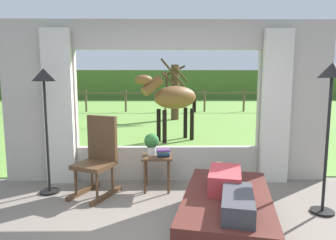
% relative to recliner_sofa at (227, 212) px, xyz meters
% --- Properties ---
extents(back_wall_with_window, '(5.20, 0.12, 2.55)m').
position_rel_recliner_sofa_xyz_m(back_wall_with_window, '(-0.62, 1.72, 1.03)').
color(back_wall_with_window, '#ADA599').
rests_on(back_wall_with_window, ground_plane).
extents(curtain_panel_left, '(0.44, 0.10, 2.40)m').
position_rel_recliner_sofa_xyz_m(curtain_panel_left, '(-2.31, 1.58, 0.98)').
color(curtain_panel_left, beige).
rests_on(curtain_panel_left, ground_plane).
extents(curtain_panel_right, '(0.44, 0.10, 2.40)m').
position_rel_recliner_sofa_xyz_m(curtain_panel_right, '(1.07, 1.58, 0.98)').
color(curtain_panel_right, beige).
rests_on(curtain_panel_right, ground_plane).
extents(outdoor_pasture_lawn, '(36.00, 21.68, 0.02)m').
position_rel_recliner_sofa_xyz_m(outdoor_pasture_lawn, '(-0.62, 12.62, -0.21)').
color(outdoor_pasture_lawn, olive).
rests_on(outdoor_pasture_lawn, ground_plane).
extents(distant_hill_ridge, '(36.00, 2.00, 2.40)m').
position_rel_recliner_sofa_xyz_m(distant_hill_ridge, '(-0.62, 22.46, 0.98)').
color(distant_hill_ridge, '#496A2B').
rests_on(distant_hill_ridge, ground_plane).
extents(recliner_sofa, '(1.26, 1.86, 0.42)m').
position_rel_recliner_sofa_xyz_m(recliner_sofa, '(0.00, 0.00, 0.00)').
color(recliner_sofa, black).
rests_on(recliner_sofa, ground_plane).
extents(reclining_person, '(0.46, 1.43, 0.22)m').
position_rel_recliner_sofa_xyz_m(reclining_person, '(0.00, -0.05, 0.30)').
color(reclining_person, '#B23338').
rests_on(reclining_person, recliner_sofa).
extents(rocking_chair, '(0.70, 0.81, 1.12)m').
position_rel_recliner_sofa_xyz_m(rocking_chair, '(-1.62, 1.13, 0.33)').
color(rocking_chair, '#4C331E').
rests_on(rocking_chair, ground_plane).
extents(side_table, '(0.44, 0.44, 0.52)m').
position_rel_recliner_sofa_xyz_m(side_table, '(-0.78, 1.27, 0.21)').
color(side_table, '#4C331E').
rests_on(side_table, ground_plane).
extents(potted_plant, '(0.22, 0.22, 0.32)m').
position_rel_recliner_sofa_xyz_m(potted_plant, '(-0.86, 1.33, 0.48)').
color(potted_plant, silver).
rests_on(potted_plant, side_table).
extents(book_stack, '(0.20, 0.16, 0.11)m').
position_rel_recliner_sofa_xyz_m(book_stack, '(-0.69, 1.20, 0.36)').
color(book_stack, black).
rests_on(book_stack, side_table).
extents(floor_lamp_left, '(0.32, 0.32, 1.79)m').
position_rel_recliner_sofa_xyz_m(floor_lamp_left, '(-2.34, 1.16, 1.23)').
color(floor_lamp_left, black).
rests_on(floor_lamp_left, ground_plane).
extents(floor_lamp_right, '(0.32, 0.32, 1.83)m').
position_rel_recliner_sofa_xyz_m(floor_lamp_right, '(1.28, 0.44, 1.26)').
color(floor_lamp_right, black).
rests_on(floor_lamp_right, ground_plane).
extents(horse, '(1.74, 1.20, 1.73)m').
position_rel_recliner_sofa_xyz_m(horse, '(-0.45, 4.77, 0.94)').
color(horse, brown).
rests_on(horse, outdoor_pasture_lawn).
extents(pasture_tree, '(1.11, 1.05, 2.44)m').
position_rel_recliner_sofa_xyz_m(pasture_tree, '(-0.25, 9.04, 1.01)').
color(pasture_tree, '#4C3823').
rests_on(pasture_tree, outdoor_pasture_lawn).
extents(pasture_fence_line, '(16.10, 0.10, 1.10)m').
position_rel_recliner_sofa_xyz_m(pasture_fence_line, '(-0.62, 12.09, 0.53)').
color(pasture_fence_line, brown).
rests_on(pasture_fence_line, outdoor_pasture_lawn).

